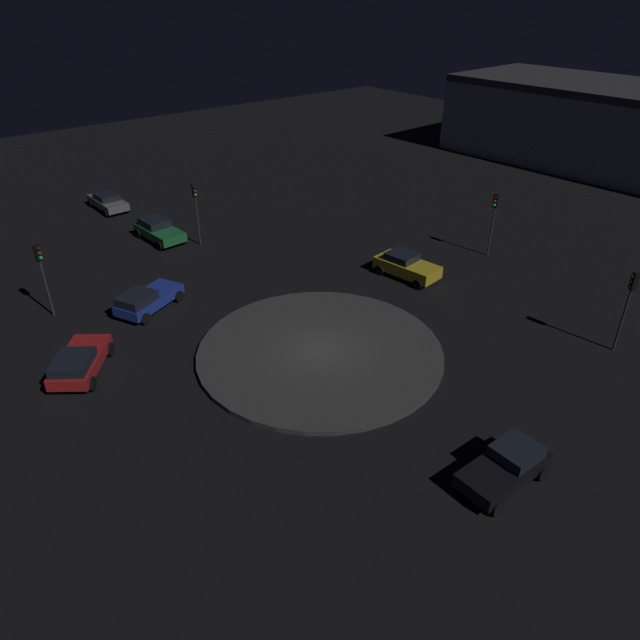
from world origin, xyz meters
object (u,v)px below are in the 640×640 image
Objects in this scene: car_green at (159,230)px; car_grey at (108,201)px; car_yellow at (406,266)px; traffic_light_southwest at (629,297)px; car_black at (506,466)px; car_red at (79,362)px; store_building at (625,129)px; traffic_light_northeast at (41,267)px; car_blue at (146,300)px; traffic_light_east at (196,202)px; traffic_light_south at (494,213)px.

car_green is 1.01× the size of car_grey.
car_yellow reaches higher than car_green.
car_green is 1.01× the size of traffic_light_southwest.
car_black is 0.90× the size of car_red.
car_grey is 48.84m from store_building.
car_yellow is 1.00× the size of traffic_light_northeast.
car_grey is at bearing -88.74° from car_black.
car_blue is 16.09m from car_yellow.
car_blue is at bearing -33.06° from car_green.
car_black is 0.88× the size of car_blue.
car_green is at bearing -89.42° from car_black.
car_black is 38.83m from car_grey.
car_grey is at bearing 178.87° from car_green.
store_building reaches higher than car_grey.
car_blue is 1.02× the size of car_yellow.
car_grey is 1.00× the size of traffic_light_east.
store_building is at bearing 88.91° from car_yellow.
traffic_light_south reaches higher than car_red.
car_grey is 30.65m from traffic_light_south.
traffic_light_southwest reaches higher than traffic_light_south.
car_yellow reaches higher than car_blue.
car_red is 26.99m from traffic_light_southwest.
car_red is (17.13, 10.08, 0.01)m from car_black.
traffic_light_northeast is (9.28, 19.15, 2.29)m from car_yellow.
traffic_light_southwest reaches higher than car_black.
car_red is 27.21m from traffic_light_south.
car_yellow is at bearing -122.94° from car_black.
traffic_light_south is (-7.67, -21.62, 2.36)m from car_blue.
traffic_light_east is (25.71, 9.76, 0.01)m from traffic_light_southwest.
car_red is 0.13× the size of store_building.
store_building is (18.17, -44.16, 3.13)m from car_black.
traffic_light_southwest is 30.60m from traffic_light_northeast.
car_yellow is at bearing -17.64° from traffic_light_south.
car_black is 47.86m from store_building.
car_green is 45.51m from store_building.
traffic_light_south is (-3.87, -26.83, 2.36)m from car_red.
store_building is at bearing -176.83° from traffic_light_south.
car_yellow is 0.13× the size of store_building.
car_blue is 1.00× the size of car_grey.
traffic_light_northeast is (-6.34, 9.62, 2.29)m from car_green.
store_building reaches higher than car_yellow.
car_green is (30.18, -0.38, 0.05)m from car_black.
car_grey is 38.97m from traffic_light_southwest.
traffic_light_southwest is (-12.72, -2.12, 2.35)m from car_yellow.
car_red is 0.98× the size of car_blue.
traffic_light_east reaches higher than car_blue.
traffic_light_southwest is 0.13× the size of store_building.
car_yellow is at bearing 94.01° from store_building.
car_green is 1.03× the size of car_yellow.
traffic_light_southwest is (-15.29, -22.11, 2.39)m from car_red.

